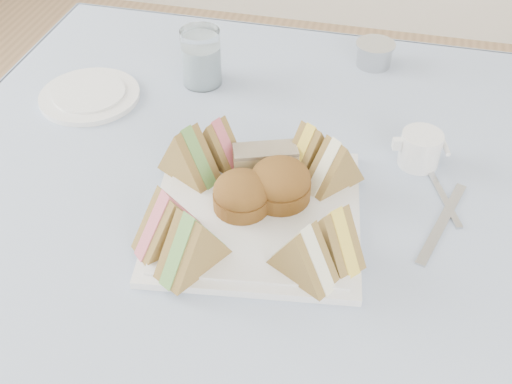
% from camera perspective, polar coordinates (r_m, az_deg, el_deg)
% --- Properties ---
extents(table, '(0.90, 0.90, 0.74)m').
position_cam_1_polar(table, '(1.28, -1.36, -11.87)').
color(table, brown).
rests_on(table, floor).
extents(tablecloth, '(1.02, 1.02, 0.01)m').
position_cam_1_polar(tablecloth, '(1.00, -1.70, 0.85)').
color(tablecloth, '#8EA0CB').
rests_on(tablecloth, table).
extents(serving_plate, '(0.34, 0.34, 0.01)m').
position_cam_1_polar(serving_plate, '(0.93, 0.00, -2.01)').
color(serving_plate, white).
rests_on(serving_plate, tablecloth).
extents(sandwich_fl_a, '(0.10, 0.11, 0.09)m').
position_cam_1_polar(sandwich_fl_a, '(0.86, -7.76, -2.36)').
color(sandwich_fl_a, olive).
rests_on(sandwich_fl_a, serving_plate).
extents(sandwich_fl_b, '(0.09, 0.11, 0.09)m').
position_cam_1_polar(sandwich_fl_b, '(0.83, -5.73, -4.33)').
color(sandwich_fl_b, olive).
rests_on(sandwich_fl_b, serving_plate).
extents(sandwich_fr_a, '(0.10, 0.09, 0.08)m').
position_cam_1_polar(sandwich_fr_a, '(0.85, 6.93, -3.56)').
color(sandwich_fr_a, olive).
rests_on(sandwich_fr_a, serving_plate).
extents(sandwich_fr_b, '(0.10, 0.08, 0.08)m').
position_cam_1_polar(sandwich_fr_b, '(0.82, 4.26, -5.24)').
color(sandwich_fr_b, olive).
rests_on(sandwich_fr_b, serving_plate).
extents(sandwich_bl_a, '(0.11, 0.09, 0.09)m').
position_cam_1_polar(sandwich_bl_a, '(0.97, -6.06, 3.55)').
color(sandwich_bl_a, olive).
rests_on(sandwich_bl_a, serving_plate).
extents(sandwich_bl_b, '(0.10, 0.08, 0.08)m').
position_cam_1_polar(sandwich_bl_b, '(0.99, -3.51, 4.56)').
color(sandwich_bl_b, olive).
rests_on(sandwich_bl_b, serving_plate).
extents(sandwich_br_a, '(0.09, 0.10, 0.08)m').
position_cam_1_polar(sandwich_br_a, '(0.95, 7.01, 2.60)').
color(sandwich_br_a, olive).
rests_on(sandwich_br_a, serving_plate).
extents(sandwich_br_b, '(0.09, 0.10, 0.08)m').
position_cam_1_polar(sandwich_br_b, '(0.98, 4.82, 4.06)').
color(sandwich_br_b, olive).
rests_on(sandwich_br_b, serving_plate).
extents(scone_left, '(0.10, 0.10, 0.06)m').
position_cam_1_polar(scone_left, '(0.92, -1.30, -0.15)').
color(scone_left, brown).
rests_on(scone_left, serving_plate).
extents(scone_right, '(0.12, 0.12, 0.06)m').
position_cam_1_polar(scone_right, '(0.93, 2.16, 0.83)').
color(scone_right, brown).
rests_on(scone_right, serving_plate).
extents(pastry_slice, '(0.10, 0.07, 0.05)m').
position_cam_1_polar(pastry_slice, '(0.98, 0.84, 2.85)').
color(pastry_slice, tan).
rests_on(pastry_slice, serving_plate).
extents(side_plate, '(0.22, 0.22, 0.01)m').
position_cam_1_polar(side_plate, '(1.22, -14.56, 8.27)').
color(side_plate, white).
rests_on(side_plate, tablecloth).
extents(water_glass, '(0.09, 0.09, 0.11)m').
position_cam_1_polar(water_glass, '(1.20, -4.89, 11.85)').
color(water_glass, white).
rests_on(water_glass, tablecloth).
extents(tea_strainer, '(0.09, 0.09, 0.04)m').
position_cam_1_polar(tea_strainer, '(1.29, 10.48, 11.88)').
color(tea_strainer, '#B3B3B3').
rests_on(tea_strainer, tablecloth).
extents(knife, '(0.07, 0.18, 0.00)m').
position_cam_1_polar(knife, '(0.96, 16.21, -2.64)').
color(knife, '#B3B3B3').
rests_on(knife, tablecloth).
extents(fork, '(0.07, 0.17, 0.00)m').
position_cam_1_polar(fork, '(1.02, 15.89, 0.37)').
color(fork, '#B3B3B3').
rests_on(fork, tablecloth).
extents(creamer_jug, '(0.08, 0.08, 0.06)m').
position_cam_1_polar(creamer_jug, '(1.05, 14.39, 3.72)').
color(creamer_jug, white).
rests_on(creamer_jug, tablecloth).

